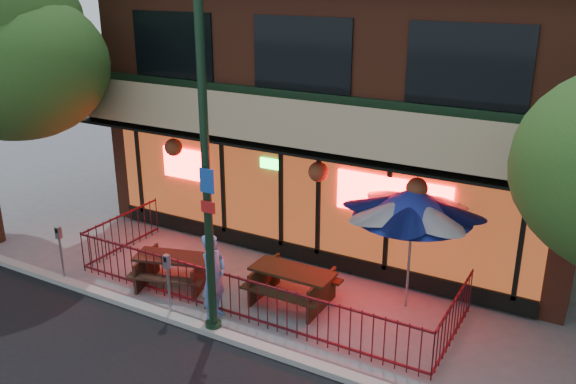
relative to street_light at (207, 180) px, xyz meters
name	(u,v)px	position (x,y,z in m)	size (l,w,h in m)	color
ground	(225,321)	(0.00, 0.40, -3.15)	(80.00, 80.00, 0.00)	gray
curb	(211,331)	(0.00, -0.10, -3.09)	(80.00, 0.25, 0.12)	#999993
restaurant_building	(369,71)	(0.00, 7.51, 0.98)	(12.96, 9.49, 8.05)	brown
patio_fence	(238,284)	(0.00, 0.91, -2.52)	(8.44, 2.62, 1.00)	#470F17
street_light	(207,180)	(0.00, 0.00, 0.00)	(0.43, 0.32, 7.00)	black
picnic_table_left	(174,266)	(-1.88, 1.10, -2.67)	(2.02, 1.75, 0.73)	#361D13
picnic_table_right	(292,281)	(0.80, 1.76, -2.65)	(1.80, 1.39, 0.77)	#2F2010
patio_umbrella	(413,203)	(2.98, 2.80, -0.80)	(2.40, 2.40, 2.75)	gray
pedestrian	(214,277)	(-0.28, 0.45, -2.23)	(0.67, 0.44, 1.84)	#5A79B4
parking_meter_near	(168,275)	(-1.09, 0.00, -2.20)	(0.13, 0.12, 1.40)	#95999D
parking_meter_far	(60,245)	(-4.20, 0.00, -2.23)	(0.13, 0.11, 1.35)	gray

